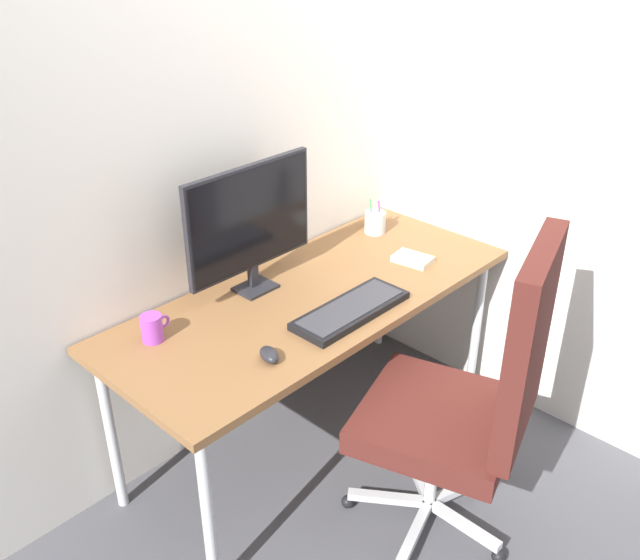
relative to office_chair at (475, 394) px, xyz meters
The scene contains 11 objects.
ground_plane 0.93m from the office_chair, 91.98° to the left, with size 8.00×8.00×0.00m, color #4C4C51.
wall_back 1.34m from the office_chair, 91.30° to the left, with size 3.12×0.04×2.80m, color silver.
wall_side_right 1.26m from the office_chair, 30.78° to the left, with size 0.04×2.15×2.80m, color silver.
desk 0.71m from the office_chair, 91.98° to the left, with size 1.66×0.69×0.71m.
office_chair is the anchor object (origin of this frame).
monitor 1.00m from the office_chair, 99.63° to the left, with size 0.57×0.12×0.49m.
keyboard 0.53m from the office_chair, 94.11° to the left, with size 0.47×0.17×0.03m.
mouse 0.68m from the office_chair, 130.44° to the left, with size 0.05×0.09×0.04m, color black.
pen_holder 1.07m from the office_chair, 57.96° to the left, with size 0.09×0.09×0.17m.
notebook 0.75m from the office_chair, 53.39° to the left, with size 0.10×0.15×0.03m, color beige.
coffee_mug 1.09m from the office_chair, 125.36° to the left, with size 0.11×0.07×0.10m.
Camera 1 is at (-1.65, -1.61, 2.03)m, focal length 39.39 mm.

